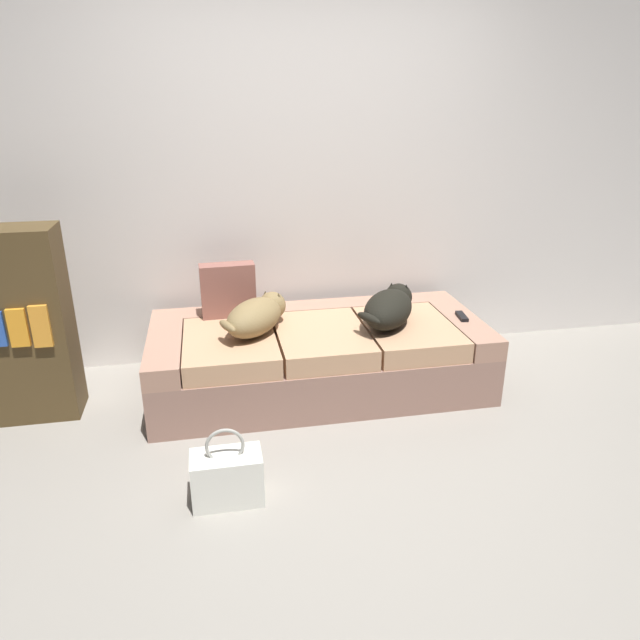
# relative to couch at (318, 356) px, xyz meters

# --- Properties ---
(ground_plane) EXTENTS (10.00, 10.00, 0.00)m
(ground_plane) POSITION_rel_couch_xyz_m (0.00, -1.04, -0.21)
(ground_plane) COLOR gray
(back_wall) EXTENTS (6.40, 0.10, 2.80)m
(back_wall) POSITION_rel_couch_xyz_m (0.00, 0.62, 1.19)
(back_wall) COLOR silver
(back_wall) RESTS_ON ground
(couch) EXTENTS (2.05, 0.94, 0.42)m
(couch) POSITION_rel_couch_xyz_m (0.00, 0.00, 0.00)
(couch) COLOR #926C5D
(couch) RESTS_ON ground
(dog_tan) EXTENTS (0.47, 0.55, 0.21)m
(dog_tan) POSITION_rel_couch_xyz_m (-0.38, -0.04, 0.32)
(dog_tan) COLOR olive
(dog_tan) RESTS_ON couch
(dog_dark) EXTENTS (0.49, 0.59, 0.22)m
(dog_dark) POSITION_rel_couch_xyz_m (0.43, -0.07, 0.32)
(dog_dark) COLOR black
(dog_dark) RESTS_ON couch
(tv_remote) EXTENTS (0.06, 0.15, 0.02)m
(tv_remote) POSITION_rel_couch_xyz_m (0.91, -0.06, 0.22)
(tv_remote) COLOR black
(tv_remote) RESTS_ON couch
(throw_pillow) EXTENTS (0.34, 0.13, 0.34)m
(throw_pillow) POSITION_rel_couch_xyz_m (-0.53, 0.27, 0.38)
(throw_pillow) COLOR #885449
(throw_pillow) RESTS_ON couch
(handbag) EXTENTS (0.32, 0.18, 0.38)m
(handbag) POSITION_rel_couch_xyz_m (-0.62, -1.02, -0.08)
(handbag) COLOR white
(handbag) RESTS_ON ground
(bookshelf) EXTENTS (0.56, 0.30, 1.10)m
(bookshelf) POSITION_rel_couch_xyz_m (-1.70, -0.01, 0.34)
(bookshelf) COLOR #4D3A1F
(bookshelf) RESTS_ON ground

